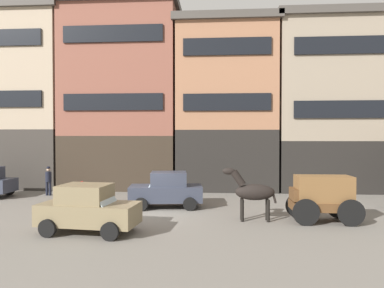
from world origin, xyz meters
name	(u,v)px	position (x,y,z in m)	size (l,w,h in m)	color
ground_plane	(143,215)	(0.00, 0.00, 0.00)	(120.00, 120.00, 0.00)	slate
building_far_left	(15,100)	(-12.08, 9.90, 6.45)	(9.71, 7.06, 12.83)	#38332D
building_center_left	(126,97)	(-3.38, 9.90, 6.60)	(8.40, 7.06, 13.13)	#33281E
building_center_right	(225,106)	(4.07, 9.90, 5.89)	(7.19, 7.06, 11.70)	black
building_far_right	(338,104)	(12.13, 9.90, 5.97)	(9.62, 7.06, 11.87)	black
cargo_wagon	(322,195)	(7.92, -0.68, 1.15)	(2.90, 1.51, 1.98)	brown
draft_horse	(252,192)	(4.97, -0.68, 1.27)	(2.34, 0.61, 2.30)	black
sedan_dark	(167,190)	(0.85, 1.87, 0.91)	(3.86, 2.19, 1.83)	#333847
sedan_parked_curb	(88,209)	(-1.45, -2.99, 0.91)	(3.85, 2.17, 1.83)	#7A6B4C
pedestrian_officer	(48,180)	(-7.00, 4.99, 0.98)	(0.39, 0.39, 1.79)	black
fire_hydrant_curbside	(82,187)	(-5.12, 5.63, 0.43)	(0.24, 0.24, 0.83)	maroon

